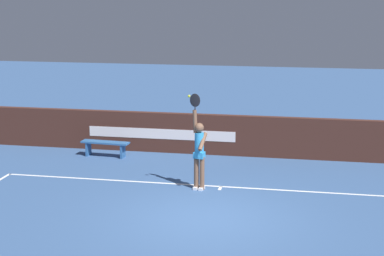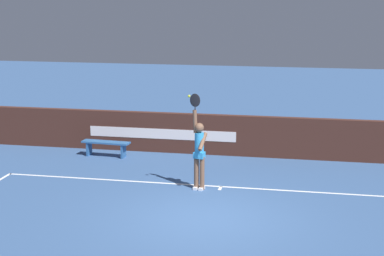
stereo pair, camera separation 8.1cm
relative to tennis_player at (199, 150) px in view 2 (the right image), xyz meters
The scene contains 6 objects.
ground_plane 2.38m from the tennis_player, 75.65° to the right, with size 60.00×60.00×0.00m, color #355482.
court_lines 2.67m from the tennis_player, 77.57° to the right, with size 12.09×5.58×0.00m.
back_wall 3.67m from the tennis_player, 81.75° to the left, with size 16.96×0.24×1.27m.
tennis_player is the anchor object (origin of this frame).
tennis_ball 1.42m from the tennis_player, 161.92° to the right, with size 0.07×0.07×0.07m.
courtside_bench_near 4.42m from the tennis_player, 142.04° to the left, with size 1.54×0.47×0.48m.
Camera 2 is at (2.33, -13.12, 4.97)m, focal length 58.42 mm.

